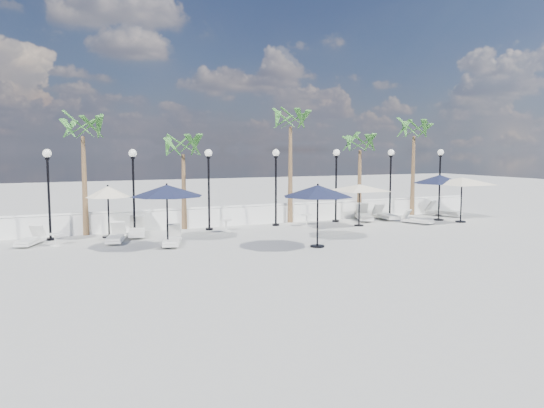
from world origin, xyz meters
name	(u,v)px	position (x,y,z in m)	size (l,w,h in m)	color
ground	(345,247)	(0.00, 0.00, 0.00)	(100.00, 100.00, 0.00)	#A5A49F
balustrade	(268,214)	(0.00, 7.50, 0.47)	(26.00, 0.30, 1.01)	white
lamppost_0	(48,181)	(-10.50, 6.50, 2.49)	(0.36, 0.36, 3.84)	black
lamppost_1	(133,179)	(-7.00, 6.50, 2.49)	(0.36, 0.36, 3.84)	black
lamppost_2	(209,178)	(-3.50, 6.50, 2.49)	(0.36, 0.36, 3.84)	black
lamppost_3	(276,176)	(0.00, 6.50, 2.49)	(0.36, 0.36, 3.84)	black
lamppost_4	(336,175)	(3.50, 6.50, 2.49)	(0.36, 0.36, 3.84)	black
lamppost_5	(391,174)	(7.00, 6.50, 2.49)	(0.36, 0.36, 3.84)	black
lamppost_6	(440,173)	(10.50, 6.50, 2.49)	(0.36, 0.36, 3.84)	black
palm_0	(83,133)	(-9.00, 7.30, 4.53)	(2.60, 2.60, 5.50)	brown
palm_1	(183,151)	(-4.50, 7.30, 3.75)	(2.60, 2.60, 4.70)	brown
palm_2	(291,124)	(1.20, 7.30, 5.12)	(2.60, 2.60, 6.10)	brown
palm_3	(360,147)	(5.50, 7.30, 3.95)	(2.60, 2.60, 4.90)	brown
palm_4	(414,134)	(9.20, 7.30, 4.73)	(2.60, 2.60, 5.70)	brown
lounger_0	(30,240)	(-11.27, 5.49, 0.23)	(1.24, 1.88, 0.67)	silver
lounger_1	(137,231)	(-7.00, 5.96, 0.26)	(1.06, 2.14, 0.77)	silver
lounger_2	(116,237)	(-8.06, 4.74, 0.24)	(1.11, 1.98, 0.71)	silver
lounger_3	(172,240)	(-6.12, 3.10, 0.24)	(1.19, 1.99, 0.71)	silver
lounger_4	(364,216)	(5.11, 6.22, 0.27)	(1.52, 2.22, 0.80)	silver
lounger_5	(385,215)	(6.44, 6.15, 0.24)	(0.81, 1.99, 0.73)	silver
lounger_6	(443,212)	(10.40, 6.02, 0.26)	(1.41, 2.13, 0.76)	silver
lounger_7	(417,220)	(6.95, 4.09, 0.21)	(1.11, 1.72, 0.62)	silver
side_table_0	(55,239)	(-10.37, 4.97, 0.30)	(0.50, 0.50, 0.49)	silver
side_table_1	(226,225)	(-2.95, 5.64, 0.33)	(0.57, 0.57, 0.55)	silver
side_table_2	(307,219)	(1.39, 5.82, 0.34)	(0.59, 0.59, 0.57)	silver
parasol_navy_left	(167,191)	(-6.37, 2.79, 2.22)	(2.85, 2.85, 2.52)	black
parasol_navy_mid	(318,191)	(-0.98, 0.46, 2.20)	(2.79, 2.79, 2.50)	black
parasol_navy_right	(440,179)	(8.94, 4.76, 2.21)	(2.81, 2.81, 2.52)	black
parasol_cream_sq_a	(360,185)	(3.78, 4.71, 2.08)	(4.57, 4.57, 2.24)	black
parasol_cream_sq_b	(462,178)	(9.42, 3.63, 2.35)	(5.08, 5.08, 2.55)	black
parasol_cream_small	(108,192)	(-8.15, 6.20, 1.97)	(1.88, 1.88, 2.30)	black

